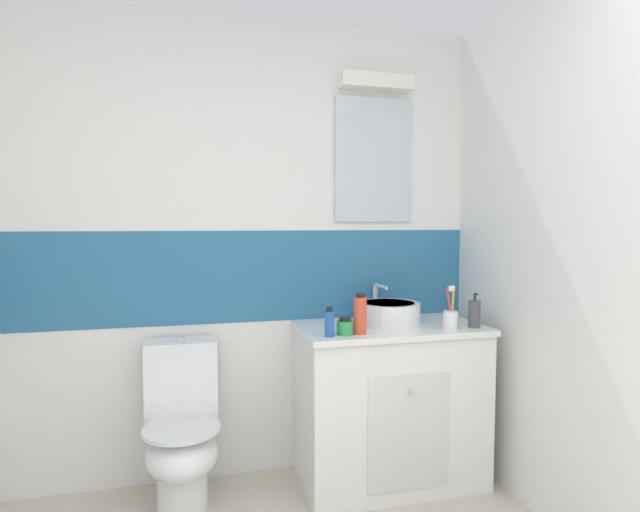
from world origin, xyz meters
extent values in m
cube|color=white|center=(0.00, 2.45, 0.42)|extent=(3.20, 0.10, 0.85)
cube|color=teal|center=(0.00, 2.45, 1.10)|extent=(3.20, 0.10, 0.50)
cube|color=white|center=(0.00, 2.45, 1.93)|extent=(3.20, 0.10, 1.15)
cube|color=silver|center=(0.74, 2.39, 1.75)|extent=(0.46, 0.02, 0.70)
cube|color=white|center=(0.74, 2.35, 2.18)|extent=(0.42, 0.10, 0.08)
cube|color=white|center=(1.35, 1.20, 1.25)|extent=(0.10, 3.48, 2.50)
cube|color=white|center=(0.74, 2.13, 0.41)|extent=(0.95, 0.53, 0.82)
cube|color=white|center=(0.74, 2.12, 0.83)|extent=(0.97, 0.55, 0.03)
cube|color=silver|center=(0.74, 1.86, 0.37)|extent=(0.43, 0.01, 0.57)
cylinder|color=silver|center=(0.74, 1.85, 0.57)|extent=(0.02, 0.02, 0.03)
cylinder|color=white|center=(0.75, 2.16, 0.91)|extent=(0.34, 0.34, 0.11)
cylinder|color=#AFB1BA|center=(0.75, 2.16, 0.96)|extent=(0.28, 0.28, 0.01)
cylinder|color=silver|center=(0.75, 2.36, 0.94)|extent=(0.03, 0.03, 0.19)
cylinder|color=silver|center=(0.75, 2.27, 1.04)|extent=(0.02, 0.15, 0.02)
cylinder|color=white|center=(-0.34, 2.12, 0.09)|extent=(0.24, 0.24, 0.18)
ellipsoid|color=white|center=(-0.34, 2.08, 0.29)|extent=(0.34, 0.42, 0.22)
cylinder|color=white|center=(-0.34, 2.08, 0.41)|extent=(0.37, 0.37, 0.02)
cube|color=white|center=(-0.34, 2.29, 0.60)|extent=(0.36, 0.17, 0.39)
cylinder|color=silver|center=(-0.34, 2.29, 0.80)|extent=(0.04, 0.04, 0.02)
cylinder|color=white|center=(1.00, 1.95, 0.90)|extent=(0.07, 0.07, 0.09)
cylinder|color=gold|center=(1.01, 1.95, 0.97)|extent=(0.01, 0.03, 0.18)
cube|color=white|center=(1.01, 1.95, 1.06)|extent=(0.01, 0.02, 0.03)
cylinder|color=#D83F4C|center=(1.00, 1.96, 0.97)|extent=(0.03, 0.04, 0.18)
cube|color=white|center=(1.00, 1.96, 1.06)|extent=(0.02, 0.02, 0.03)
cylinder|color=#4C4C51|center=(1.15, 1.96, 0.92)|extent=(0.06, 0.06, 0.14)
cylinder|color=#262626|center=(1.15, 1.96, 1.01)|extent=(0.01, 0.01, 0.04)
cylinder|color=#262626|center=(1.15, 1.95, 1.03)|extent=(0.01, 0.02, 0.01)
cylinder|color=green|center=(0.44, 1.96, 0.88)|extent=(0.08, 0.08, 0.07)
cylinder|color=black|center=(0.44, 1.96, 0.93)|extent=(0.06, 0.06, 0.02)
cylinder|color=#2659B2|center=(0.36, 1.94, 0.91)|extent=(0.05, 0.05, 0.12)
cylinder|color=black|center=(0.36, 1.94, 0.98)|extent=(0.03, 0.03, 0.02)
cylinder|color=#D84C33|center=(0.52, 1.96, 0.94)|extent=(0.06, 0.06, 0.18)
cylinder|color=black|center=(0.52, 1.96, 1.04)|extent=(0.05, 0.05, 0.02)
camera|label=1|loc=(-0.29, -0.40, 1.39)|focal=28.87mm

